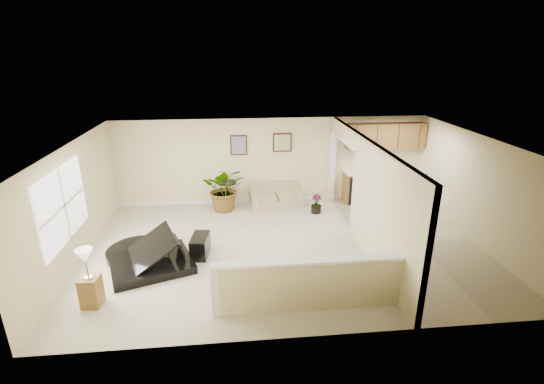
{
  "coord_description": "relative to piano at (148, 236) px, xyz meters",
  "views": [
    {
      "loc": [
        -1.12,
        -8.04,
        4.35
      ],
      "look_at": [
        -0.26,
        0.4,
        1.24
      ],
      "focal_mm": 26.0,
      "sensor_mm": 36.0,
      "label": 1
    }
  ],
  "objects": [
    {
      "name": "loveseat",
      "position": [
        3.05,
        3.09,
        -0.32
      ],
      "size": [
        1.55,
        0.95,
        0.86
      ],
      "rotation": [
        0.0,
        0.0,
        0.07
      ],
      "color": "tan",
      "rests_on": "floor"
    },
    {
      "name": "piano_bench",
      "position": [
        1.04,
        0.25,
        -0.41
      ],
      "size": [
        0.43,
        0.73,
        0.46
      ],
      "primitive_type": "cube",
      "rotation": [
        0.0,
        0.0,
        -0.12
      ],
      "color": "black",
      "rests_on": "floor"
    },
    {
      "name": "small_plant",
      "position": [
        4.1,
        2.36,
        -0.41
      ],
      "size": [
        0.31,
        0.31,
        0.54
      ],
      "color": "black",
      "rests_on": "floor"
    },
    {
      "name": "wall_mirror",
      "position": [
        3.26,
        3.36,
        1.16
      ],
      "size": [
        0.55,
        0.04,
        0.55
      ],
      "color": "#361E13",
      "rests_on": "back_wall"
    },
    {
      "name": "left_window",
      "position": [
        -1.53,
        -0.11,
        0.81
      ],
      "size": [
        0.05,
        2.15,
        1.45
      ],
      "primitive_type": "cube",
      "color": "white",
      "rests_on": "left_wall"
    },
    {
      "name": "right_wall",
      "position": [
        7.46,
        0.39,
        0.61
      ],
      "size": [
        0.04,
        6.0,
        2.5
      ],
      "primitive_type": "cube",
      "color": "beige",
      "rests_on": "floor"
    },
    {
      "name": "kitchen_vinyl",
      "position": [
        6.11,
        0.39,
        -0.64
      ],
      "size": [
        2.7,
        6.0,
        0.01
      ],
      "primitive_type": "cube",
      "color": "tan",
      "rests_on": "floor"
    },
    {
      "name": "pony_half_wall",
      "position": [
        3.03,
        -1.91,
        -0.12
      ],
      "size": [
        3.42,
        0.22,
        1.0
      ],
      "color": "beige",
      "rests_on": "floor"
    },
    {
      "name": "interior_partition",
      "position": [
        4.76,
        0.64,
        0.58
      ],
      "size": [
        0.18,
        5.99,
        2.5
      ],
      "color": "beige",
      "rests_on": "floor"
    },
    {
      "name": "piano",
      "position": [
        0.0,
        0.0,
        0.0
      ],
      "size": [
        2.26,
        2.23,
        1.53
      ],
      "rotation": [
        0.0,
        0.0,
        0.35
      ],
      "color": "black",
      "rests_on": "floor"
    },
    {
      "name": "floor",
      "position": [
        2.96,
        0.39,
        -0.64
      ],
      "size": [
        9.0,
        9.0,
        0.0
      ],
      "primitive_type": "plane",
      "color": "#BCAE92",
      "rests_on": "ground"
    },
    {
      "name": "accent_table",
      "position": [
        1.63,
        3.0,
        -0.14
      ],
      "size": [
        0.53,
        0.53,
        0.77
      ],
      "color": "black",
      "rests_on": "floor"
    },
    {
      "name": "lamp_stand",
      "position": [
        -0.76,
        -1.39,
        -0.17
      ],
      "size": [
        0.36,
        0.36,
        1.12
      ],
      "color": "brown",
      "rests_on": "floor"
    },
    {
      "name": "ceiling",
      "position": [
        2.96,
        0.39,
        1.86
      ],
      "size": [
        9.0,
        6.0,
        0.04
      ],
      "primitive_type": "cube",
      "color": "white",
      "rests_on": "back_wall"
    },
    {
      "name": "wall_art_left",
      "position": [
        2.01,
        3.36,
        1.11
      ],
      "size": [
        0.48,
        0.04,
        0.58
      ],
      "color": "#361E13",
      "rests_on": "back_wall"
    },
    {
      "name": "back_wall",
      "position": [
        2.96,
        3.39,
        0.61
      ],
      "size": [
        9.0,
        0.04,
        2.5
      ],
      "primitive_type": "cube",
      "color": "beige",
      "rests_on": "floor"
    },
    {
      "name": "kitchen_cabinets",
      "position": [
        6.15,
        3.12,
        0.23
      ],
      "size": [
        2.36,
        0.65,
        2.33
      ],
      "color": "brown",
      "rests_on": "floor"
    },
    {
      "name": "left_wall",
      "position": [
        -1.54,
        0.39,
        0.61
      ],
      "size": [
        0.04,
        6.0,
        2.5
      ],
      "primitive_type": "cube",
      "color": "beige",
      "rests_on": "floor"
    },
    {
      "name": "front_wall",
      "position": [
        2.96,
        -2.61,
        0.61
      ],
      "size": [
        9.0,
        0.04,
        2.5
      ],
      "primitive_type": "cube",
      "color": "beige",
      "rests_on": "floor"
    },
    {
      "name": "palm_plant",
      "position": [
        1.58,
        2.83,
        -0.01
      ],
      "size": [
        1.23,
        1.09,
        1.29
      ],
      "color": "black",
      "rests_on": "floor"
    }
  ]
}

